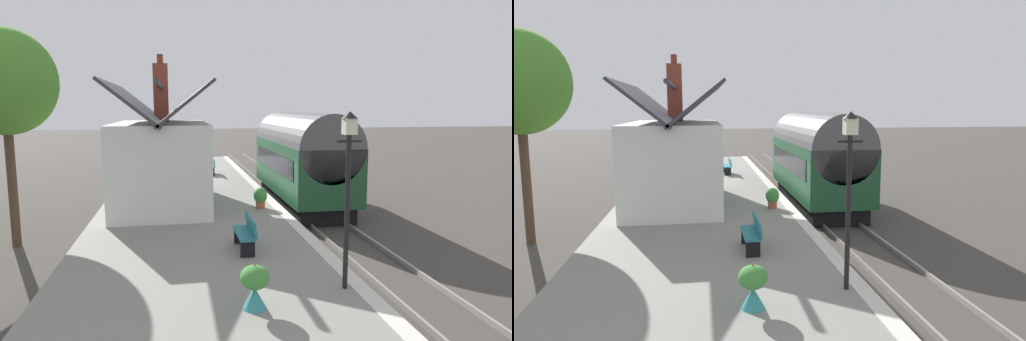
# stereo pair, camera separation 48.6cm
# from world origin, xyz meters

# --- Properties ---
(ground_plane) EXTENTS (160.00, 160.00, 0.00)m
(ground_plane) POSITION_xyz_m (0.00, 0.00, 0.00)
(ground_plane) COLOR #423D38
(platform) EXTENTS (32.00, 6.61, 0.90)m
(platform) POSITION_xyz_m (0.00, 4.30, 0.45)
(platform) COLOR gray
(platform) RESTS_ON ground
(platform_edge_coping) EXTENTS (32.00, 0.36, 0.02)m
(platform_edge_coping) POSITION_xyz_m (0.00, 1.18, 0.91)
(platform_edge_coping) COLOR beige
(platform_edge_coping) RESTS_ON platform
(rail_near) EXTENTS (52.00, 0.08, 0.14)m
(rail_near) POSITION_xyz_m (0.00, -1.62, 0.07)
(rail_near) COLOR gray
(rail_near) RESTS_ON ground
(rail_far) EXTENTS (52.00, 0.08, 0.14)m
(rail_far) POSITION_xyz_m (0.00, -0.18, 0.07)
(rail_far) COLOR gray
(rail_far) RESTS_ON ground
(train) EXTENTS (8.55, 2.73, 4.32)m
(train) POSITION_xyz_m (2.76, -0.90, 2.21)
(train) COLOR black
(train) RESTS_ON ground
(station_building) EXTENTS (6.68, 3.58, 5.69)m
(station_building) POSITION_xyz_m (0.05, 5.34, 2.58)
(station_building) COLOR white
(station_building) RESTS_ON platform
(bench_platform_end) EXTENTS (1.40, 0.44, 0.88)m
(bench_platform_end) POSITION_xyz_m (-5.93, 3.10, 1.38)
(bench_platform_end) COLOR #26727F
(bench_platform_end) RESTS_ON platform
(bench_mid_platform) EXTENTS (1.41, 0.47, 0.88)m
(bench_mid_platform) POSITION_xyz_m (7.36, 2.93, 1.38)
(bench_mid_platform) COLOR #26727F
(bench_mid_platform) RESTS_ON platform
(planter_bench_left) EXTENTS (0.54, 0.54, 0.89)m
(planter_bench_left) POSITION_xyz_m (-9.24, 3.48, 1.34)
(planter_bench_left) COLOR teal
(planter_bench_left) RESTS_ON platform
(planter_corner_building) EXTENTS (0.50, 0.50, 0.75)m
(planter_corner_building) POSITION_xyz_m (-1.28, 1.83, 1.30)
(planter_corner_building) COLOR #9E5138
(planter_corner_building) RESTS_ON platform
(planter_under_sign) EXTENTS (0.77, 0.32, 0.57)m
(planter_under_sign) POSITION_xyz_m (11.91, 6.96, 1.17)
(planter_under_sign) COLOR #9E5138
(planter_under_sign) RESTS_ON platform
(lamp_post_platform) EXTENTS (0.32, 0.50, 3.57)m
(lamp_post_platform) POSITION_xyz_m (-8.67, 1.51, 3.40)
(lamp_post_platform) COLOR black
(lamp_post_platform) RESTS_ON platform
(tree_far_right) EXTENTS (3.18, 3.21, 7.04)m
(tree_far_right) POSITION_xyz_m (-1.44, 10.10, 5.32)
(tree_far_right) COLOR #4C3828
(tree_far_right) RESTS_ON ground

